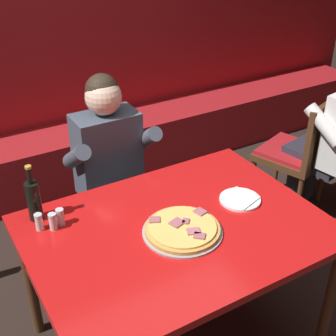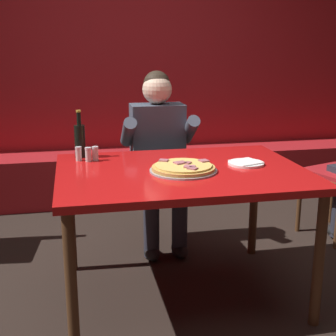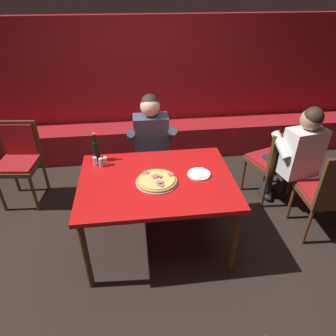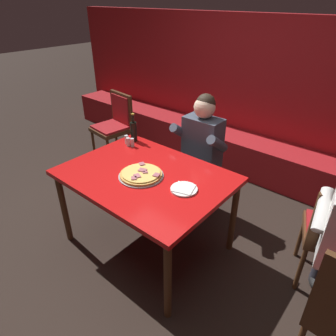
{
  "view_description": "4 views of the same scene",
  "coord_description": "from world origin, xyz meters",
  "px_view_note": "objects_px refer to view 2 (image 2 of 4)",
  "views": [
    {
      "loc": [
        -0.93,
        -1.49,
        2.13
      ],
      "look_at": [
        0.06,
        0.18,
        0.99
      ],
      "focal_mm": 50.0,
      "sensor_mm": 36.0,
      "label": 1
    },
    {
      "loc": [
        -0.58,
        -2.46,
        1.46
      ],
      "look_at": [
        -0.05,
        0.14,
        0.75
      ],
      "focal_mm": 50.0,
      "sensor_mm": 36.0,
      "label": 2
    },
    {
      "loc": [
        -0.17,
        -2.19,
        2.3
      ],
      "look_at": [
        0.11,
        0.08,
        0.83
      ],
      "focal_mm": 32.0,
      "sensor_mm": 36.0,
      "label": 3
    },
    {
      "loc": [
        1.53,
        -1.51,
        2.08
      ],
      "look_at": [
        0.16,
        0.11,
        0.84
      ],
      "focal_mm": 32.0,
      "sensor_mm": 36.0,
      "label": 4
    }
  ],
  "objects_px": {
    "beer_bottle": "(80,140)",
    "shaker_black_pepper": "(88,155)",
    "pizza": "(184,168)",
    "shaker_parmesan": "(79,154)",
    "main_dining_table": "(181,182)",
    "plate_white_paper": "(246,163)",
    "shaker_red_pepper_flakes": "(95,154)",
    "diner_seated_blue_shirt": "(160,152)"
  },
  "relations": [
    {
      "from": "beer_bottle",
      "to": "main_dining_table",
      "type": "bearing_deg",
      "value": -36.41
    },
    {
      "from": "beer_bottle",
      "to": "shaker_red_pepper_flakes",
      "type": "relative_size",
      "value": 3.4
    },
    {
      "from": "shaker_parmesan",
      "to": "pizza",
      "type": "bearing_deg",
      "value": -32.49
    },
    {
      "from": "main_dining_table",
      "to": "shaker_parmesan",
      "type": "height_order",
      "value": "shaker_parmesan"
    },
    {
      "from": "beer_bottle",
      "to": "shaker_black_pepper",
      "type": "distance_m",
      "value": 0.15
    },
    {
      "from": "plate_white_paper",
      "to": "beer_bottle",
      "type": "height_order",
      "value": "beer_bottle"
    },
    {
      "from": "beer_bottle",
      "to": "diner_seated_blue_shirt",
      "type": "xyz_separation_m",
      "value": [
        0.56,
        0.33,
        -0.18
      ]
    },
    {
      "from": "plate_white_paper",
      "to": "shaker_red_pepper_flakes",
      "type": "bearing_deg",
      "value": 162.19
    },
    {
      "from": "plate_white_paper",
      "to": "beer_bottle",
      "type": "relative_size",
      "value": 0.72
    },
    {
      "from": "main_dining_table",
      "to": "pizza",
      "type": "bearing_deg",
      "value": -85.94
    },
    {
      "from": "main_dining_table",
      "to": "pizza",
      "type": "xyz_separation_m",
      "value": [
        0.0,
        -0.05,
        0.09
      ]
    },
    {
      "from": "pizza",
      "to": "beer_bottle",
      "type": "xyz_separation_m",
      "value": [
        -0.55,
        0.45,
        0.09
      ]
    },
    {
      "from": "main_dining_table",
      "to": "beer_bottle",
      "type": "bearing_deg",
      "value": 143.59
    },
    {
      "from": "shaker_parmesan",
      "to": "diner_seated_blue_shirt",
      "type": "height_order",
      "value": "diner_seated_blue_shirt"
    },
    {
      "from": "beer_bottle",
      "to": "diner_seated_blue_shirt",
      "type": "distance_m",
      "value": 0.68
    },
    {
      "from": "main_dining_table",
      "to": "shaker_red_pepper_flakes",
      "type": "height_order",
      "value": "shaker_red_pepper_flakes"
    },
    {
      "from": "plate_white_paper",
      "to": "shaker_parmesan",
      "type": "xyz_separation_m",
      "value": [
        -0.95,
        0.29,
        0.03
      ]
    },
    {
      "from": "pizza",
      "to": "plate_white_paper",
      "type": "bearing_deg",
      "value": 10.42
    },
    {
      "from": "pizza",
      "to": "diner_seated_blue_shirt",
      "type": "height_order",
      "value": "diner_seated_blue_shirt"
    },
    {
      "from": "shaker_red_pepper_flakes",
      "to": "pizza",
      "type": "bearing_deg",
      "value": -36.64
    },
    {
      "from": "shaker_black_pepper",
      "to": "shaker_parmesan",
      "type": "bearing_deg",
      "value": 151.41
    },
    {
      "from": "beer_bottle",
      "to": "shaker_red_pepper_flakes",
      "type": "bearing_deg",
      "value": -50.91
    },
    {
      "from": "main_dining_table",
      "to": "shaker_red_pepper_flakes",
      "type": "distance_m",
      "value": 0.56
    },
    {
      "from": "beer_bottle",
      "to": "shaker_parmesan",
      "type": "relative_size",
      "value": 3.4
    },
    {
      "from": "shaker_red_pepper_flakes",
      "to": "shaker_black_pepper",
      "type": "height_order",
      "value": "same"
    },
    {
      "from": "diner_seated_blue_shirt",
      "to": "plate_white_paper",
      "type": "bearing_deg",
      "value": -62.02
    },
    {
      "from": "beer_bottle",
      "to": "shaker_parmesan",
      "type": "distance_m",
      "value": 0.12
    },
    {
      "from": "main_dining_table",
      "to": "beer_bottle",
      "type": "height_order",
      "value": "beer_bottle"
    },
    {
      "from": "beer_bottle",
      "to": "shaker_red_pepper_flakes",
      "type": "xyz_separation_m",
      "value": [
        0.09,
        -0.11,
        -0.07
      ]
    },
    {
      "from": "shaker_parmesan",
      "to": "shaker_black_pepper",
      "type": "distance_m",
      "value": 0.06
    },
    {
      "from": "pizza",
      "to": "beer_bottle",
      "type": "height_order",
      "value": "beer_bottle"
    },
    {
      "from": "main_dining_table",
      "to": "plate_white_paper",
      "type": "bearing_deg",
      "value": 3.48
    },
    {
      "from": "diner_seated_blue_shirt",
      "to": "beer_bottle",
      "type": "bearing_deg",
      "value": -149.27
    },
    {
      "from": "beer_bottle",
      "to": "diner_seated_blue_shirt",
      "type": "relative_size",
      "value": 0.23
    },
    {
      "from": "shaker_parmesan",
      "to": "shaker_red_pepper_flakes",
      "type": "xyz_separation_m",
      "value": [
        0.1,
        -0.01,
        0.0
      ]
    },
    {
      "from": "shaker_parmesan",
      "to": "diner_seated_blue_shirt",
      "type": "bearing_deg",
      "value": 36.62
    },
    {
      "from": "diner_seated_blue_shirt",
      "to": "shaker_red_pepper_flakes",
      "type": "bearing_deg",
      "value": -137.24
    },
    {
      "from": "shaker_parmesan",
      "to": "shaker_red_pepper_flakes",
      "type": "bearing_deg",
      "value": -7.56
    },
    {
      "from": "pizza",
      "to": "beer_bottle",
      "type": "bearing_deg",
      "value": 140.66
    },
    {
      "from": "shaker_parmesan",
      "to": "shaker_black_pepper",
      "type": "height_order",
      "value": "same"
    },
    {
      "from": "main_dining_table",
      "to": "beer_bottle",
      "type": "distance_m",
      "value": 0.7
    },
    {
      "from": "pizza",
      "to": "plate_white_paper",
      "type": "height_order",
      "value": "pizza"
    }
  ]
}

